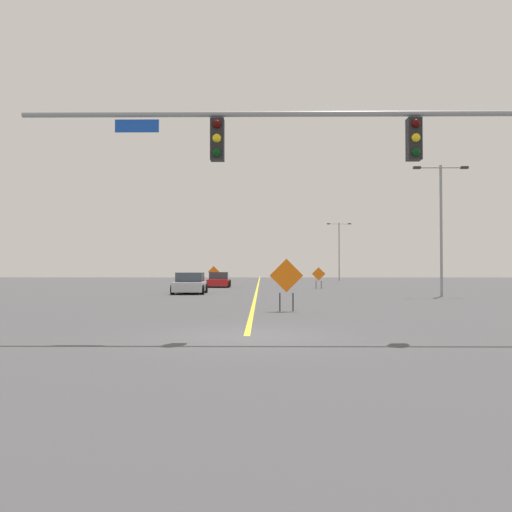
# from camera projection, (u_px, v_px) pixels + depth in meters

# --- Properties ---
(ground) EXTENTS (180.78, 180.78, 0.00)m
(ground) POSITION_uv_depth(u_px,v_px,m) (247.00, 336.00, 13.24)
(ground) COLOR #444447
(road_centre_stripe) EXTENTS (0.16, 100.43, 0.01)m
(road_centre_stripe) POSITION_uv_depth(u_px,v_px,m) (258.00, 283.00, 63.44)
(road_centre_stripe) COLOR yellow
(road_centre_stripe) RESTS_ON ground
(traffic_signal_assembly) EXTENTS (14.79, 0.44, 6.22)m
(traffic_signal_assembly) POSITION_uv_depth(u_px,v_px,m) (401.00, 151.00, 13.30)
(traffic_signal_assembly) COLOR gray
(traffic_signal_assembly) RESTS_ON ground
(street_lamp_mid_left) EXTENTS (3.30, 0.24, 7.94)m
(street_lamp_mid_left) POSITION_uv_depth(u_px,v_px,m) (441.00, 219.00, 32.28)
(street_lamp_mid_left) COLOR gray
(street_lamp_mid_left) RESTS_ON ground
(street_lamp_near_left) EXTENTS (3.39, 0.24, 8.13)m
(street_lamp_near_left) POSITION_uv_depth(u_px,v_px,m) (339.00, 246.00, 74.97)
(street_lamp_near_left) COLOR gray
(street_lamp_near_left) RESTS_ON ground
(construction_sign_left_shoulder) EXTENTS (1.14, 0.19, 1.95)m
(construction_sign_left_shoulder) POSITION_uv_depth(u_px,v_px,m) (214.00, 273.00, 53.14)
(construction_sign_left_shoulder) COLOR orange
(construction_sign_left_shoulder) RESTS_ON ground
(construction_sign_median_far) EXTENTS (1.33, 0.08, 2.07)m
(construction_sign_median_far) POSITION_uv_depth(u_px,v_px,m) (286.00, 278.00, 21.02)
(construction_sign_median_far) COLOR orange
(construction_sign_median_far) RESTS_ON ground
(construction_sign_right_lane) EXTENTS (1.14, 0.13, 1.80)m
(construction_sign_right_lane) POSITION_uv_depth(u_px,v_px,m) (319.00, 275.00, 45.11)
(construction_sign_right_lane) COLOR orange
(construction_sign_right_lane) RESTS_ON ground
(car_silver_passing) EXTENTS (2.23, 3.87, 1.42)m
(car_silver_passing) POSITION_uv_depth(u_px,v_px,m) (190.00, 284.00, 35.91)
(car_silver_passing) COLOR #B7BABF
(car_silver_passing) RESTS_ON ground
(car_red_approaching) EXTENTS (2.20, 4.61, 1.37)m
(car_red_approaching) POSITION_uv_depth(u_px,v_px,m) (219.00, 280.00, 48.94)
(car_red_approaching) COLOR red
(car_red_approaching) RESTS_ON ground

